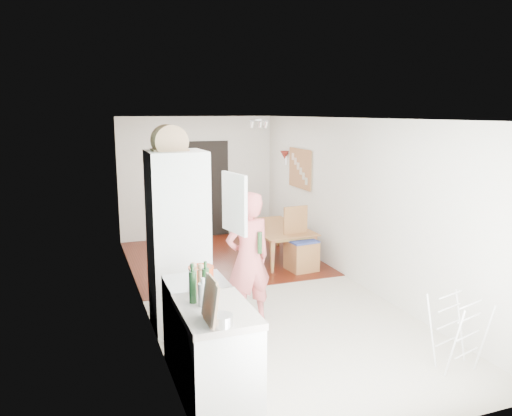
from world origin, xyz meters
TOP-DOWN VIEW (x-y plane):
  - room_shell at (0.00, 0.00)m, footprint 3.20×7.00m
  - floor at (0.00, 0.00)m, footprint 3.20×7.00m
  - wood_floor_overlay at (0.00, 1.85)m, footprint 3.20×3.30m
  - sage_wall_panel at (-1.59, -2.00)m, footprint 0.02×3.00m
  - tile_splashback at (-1.59, -2.55)m, footprint 0.02×1.90m
  - doorway_recess at (0.20, 3.48)m, footprint 0.90×0.04m
  - base_cabinet at (-1.30, -2.55)m, footprint 0.60×0.90m
  - worktop at (-1.30, -2.55)m, footprint 0.62×0.92m
  - range_cooker at (-1.30, -1.80)m, footprint 0.60×0.60m
  - cooker_top at (-1.30, -1.80)m, footprint 0.60×0.60m
  - fridge_housing at (-1.27, -0.78)m, footprint 0.66×0.66m
  - fridge_door at (-0.66, -1.08)m, footprint 0.14×0.56m
  - fridge_interior at (-0.96, -0.78)m, footprint 0.02×0.52m
  - pinboard at (1.58, 1.90)m, footprint 0.03×0.90m
  - pinboard_frame at (1.57, 1.90)m, footprint 0.00×0.94m
  - wall_sconce at (1.54, 2.55)m, footprint 0.18×0.18m
  - person at (-0.45, -0.98)m, footprint 0.79×0.59m
  - dining_table at (0.95, 1.47)m, footprint 0.82×1.43m
  - dining_chair at (1.06, 0.69)m, footprint 0.48×0.48m
  - stool at (0.48, 1.50)m, footprint 0.45×0.45m
  - grey_drape at (0.48, 1.50)m, footprint 0.49×0.49m
  - drying_rack at (1.17, -2.77)m, footprint 0.47×0.45m
  - bread_bin at (-1.33, -0.71)m, footprint 0.43×0.41m
  - red_casserole at (-1.25, -1.83)m, footprint 0.26×0.26m
  - steel_pan at (-1.36, -2.92)m, footprint 0.22×0.22m
  - held_bottle at (-0.35, -1.09)m, footprint 0.06×0.06m
  - bottle_a at (-1.32, -2.29)m, footprint 0.07×0.07m
  - bottle_b at (-1.46, -2.36)m, footprint 0.08×0.08m
  - bottle_c at (-1.39, -2.47)m, footprint 0.10×0.10m
  - pepper_mill_front at (-1.41, -2.16)m, footprint 0.08×0.08m
  - pepper_mill_back at (-1.32, -2.11)m, footprint 0.07×0.07m
  - chopping_boards at (-1.42, -2.84)m, footprint 0.07×0.28m

SIDE VIEW (x-z plane):
  - floor at x=0.00m, z-range -0.01..0.01m
  - wood_floor_overlay at x=0.00m, z-range 0.00..0.01m
  - stool at x=0.48m, z-range 0.00..0.47m
  - dining_table at x=0.95m, z-range 0.00..0.50m
  - drying_rack at x=1.17m, z-range 0.00..0.76m
  - base_cabinet at x=-1.30m, z-range 0.00..0.86m
  - range_cooker at x=-1.30m, z-range 0.00..0.88m
  - dining_chair at x=1.06m, z-range 0.00..1.05m
  - grey_drape at x=0.48m, z-range 0.47..0.65m
  - worktop at x=-1.30m, z-range 0.86..0.92m
  - cooker_top at x=-1.30m, z-range 0.88..0.92m
  - steel_pan at x=-1.36m, z-range 0.92..1.01m
  - person at x=-0.45m, z-range 0.00..1.95m
  - red_casserole at x=-1.25m, z-range 0.92..1.07m
  - doorway_recess at x=0.20m, z-range 0.00..2.00m
  - bottle_c at x=-1.39m, z-range 0.92..1.13m
  - pepper_mill_back at x=-1.32m, z-range 0.92..1.13m
  - pepper_mill_front at x=-1.41m, z-range 0.92..1.16m
  - held_bottle at x=-0.35m, z-range 0.92..1.18m
  - bottle_a at x=-1.32m, z-range 0.92..1.20m
  - bottle_b at x=-1.46m, z-range 0.92..1.21m
  - fridge_housing at x=-1.27m, z-range 0.00..2.15m
  - chopping_boards at x=-1.42m, z-range 0.92..1.30m
  - tile_splashback at x=-1.59m, z-range 0.90..1.40m
  - room_shell at x=0.00m, z-range 0.00..2.50m
  - fridge_door at x=-0.66m, z-range 1.20..1.90m
  - fridge_interior at x=-0.96m, z-range 1.22..1.88m
  - pinboard at x=1.58m, z-range 1.20..1.90m
  - pinboard_frame at x=1.57m, z-range 1.18..1.92m
  - wall_sconce at x=1.54m, z-range 1.67..1.83m
  - sage_wall_panel at x=-1.59m, z-range 1.20..2.50m
  - bread_bin at x=-1.33m, z-range 2.15..2.36m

